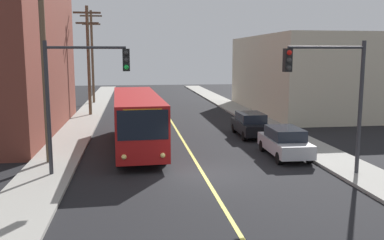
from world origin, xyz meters
The scene contains 14 objects.
ground_plane centered at (0.00, 0.00, 0.00)m, with size 120.00×120.00×0.00m, color black.
sidewalk_left centered at (-7.25, 10.00, 0.07)m, with size 2.50×90.00×0.15m, color gray.
sidewalk_right centered at (7.25, 10.00, 0.07)m, with size 2.50×90.00×0.15m, color gray.
lane_stripe_center centered at (0.00, 15.00, 0.01)m, with size 0.16×60.00×0.01m, color #D8CC4C.
building_right_warehouse centered at (14.49, 20.72, 3.67)m, with size 12.00×18.21×7.33m.
city_bus centered at (-2.98, 6.38, 1.82)m, with size 3.00×12.23×3.20m.
parked_car_silver centered at (4.96, 2.82, 0.84)m, with size 1.90×4.44×1.62m.
parked_car_black centered at (4.76, 8.83, 0.84)m, with size 1.88×4.43×1.62m.
utility_pole_near centered at (-7.46, 2.97, 6.14)m, with size 2.40×0.28×10.95m.
utility_pole_mid centered at (-7.02, 20.31, 5.48)m, with size 2.40×0.28×9.67m.
utility_pole_far centered at (-7.55, 30.23, 5.79)m, with size 2.40×0.28×10.26m.
traffic_signal_left_corner centered at (-5.41, 0.65, 4.30)m, with size 3.75×0.48×6.00m.
traffic_signal_right_corner centered at (5.41, -1.17, 4.30)m, with size 3.75×0.48×6.00m.
fire_hydrant centered at (6.85, 4.75, 0.58)m, with size 0.44×0.26×0.84m.
Camera 1 is at (-3.22, -18.70, 5.52)m, focal length 39.39 mm.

